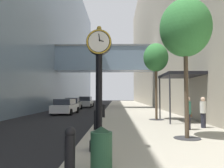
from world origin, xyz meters
TOP-DOWN VIEW (x-y plane):
  - ground_plane at (0.00, 27.00)m, footprint 110.00×110.00m
  - sidewalk_right at (3.55, 30.00)m, footprint 7.09×80.00m
  - building_block_left at (-11.61, 30.00)m, footprint 23.60×80.00m
  - building_block_right at (11.59, 30.00)m, footprint 9.00×80.00m
  - street_clock at (0.85, 5.20)m, footprint 0.84×0.55m
  - bollard_nearest at (0.36, 3.02)m, footprint 0.26×0.26m
  - bollard_third at (0.36, 9.41)m, footprint 0.26×0.26m
  - bollard_fourth at (0.36, 12.61)m, footprint 0.26×0.26m
  - bollard_fifth at (0.36, 15.81)m, footprint 0.26×0.26m
  - street_tree_near at (4.37, 7.19)m, footprint 2.16×2.16m
  - street_tree_mid_near at (4.37, 14.19)m, footprint 1.84×1.84m
  - trash_bin at (1.07, 3.21)m, footprint 0.53×0.53m
  - pedestrian_walking at (5.15, 9.46)m, footprint 0.50×0.52m
  - pedestrian_by_clock at (6.23, 10.20)m, footprint 0.46×0.46m
  - storefront_awning at (5.85, 13.29)m, footprint 2.40×3.60m
  - car_white_near at (-3.87, 20.53)m, footprint 2.22×4.72m
  - car_silver_mid at (-3.52, 33.28)m, footprint 2.14×4.47m
  - car_grey_far at (-4.30, 26.64)m, footprint 2.02×4.16m

SIDE VIEW (x-z plane):
  - ground_plane at x=0.00m, z-range 0.00..0.00m
  - sidewalk_right at x=3.55m, z-range 0.00..0.14m
  - trash_bin at x=1.07m, z-range 0.15..1.20m
  - bollard_nearest at x=0.36m, z-range 0.17..1.24m
  - bollard_third at x=0.36m, z-range 0.17..1.24m
  - bollard_fourth at x=0.36m, z-range 0.17..1.24m
  - bollard_fifth at x=0.36m, z-range 0.17..1.24m
  - car_white_near at x=-3.87m, z-range -0.01..1.54m
  - car_grey_far at x=-4.30m, z-range -0.02..1.58m
  - car_silver_mid at x=-3.52m, z-range -0.03..1.70m
  - pedestrian_by_clock at x=6.23m, z-range 0.19..1.89m
  - pedestrian_walking at x=5.15m, z-range 0.19..1.92m
  - street_clock at x=0.85m, z-range 0.33..4.47m
  - storefront_awning at x=5.85m, z-range 1.63..4.93m
  - street_tree_mid_near at x=4.37m, z-range 1.86..7.54m
  - street_tree_near at x=4.37m, z-range 1.82..7.73m
  - building_block_left at x=-11.61m, z-range -0.05..26.16m
  - building_block_right at x=11.59m, z-range 0.00..27.31m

